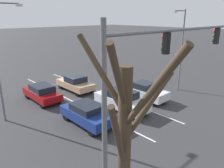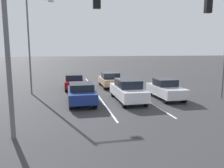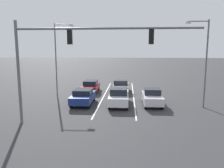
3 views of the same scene
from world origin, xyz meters
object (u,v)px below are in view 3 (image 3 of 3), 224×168
object	(u,v)px
car_silver_leftlane_front	(152,97)
car_white_midlane_front	(119,96)
car_maroon_rightlane_second	(91,86)
car_tan_midlane_second	(121,86)
traffic_signal_gantry	(71,49)
street_lamp_right_shoulder	(58,54)
car_navy_rightlane_front	(83,96)
street_lamp_left_shoulder	(204,58)

from	to	relation	value
car_silver_leftlane_front	car_white_midlane_front	xyz separation A→B (m)	(3.13, 0.16, 0.07)
car_white_midlane_front	car_maroon_rightlane_second	distance (m)	7.13
car_tan_midlane_second	traffic_signal_gantry	xyz separation A→B (m)	(2.98, 12.11, 4.44)
street_lamp_right_shoulder	car_white_midlane_front	bearing A→B (deg)	148.70
car_navy_rightlane_front	car_tan_midlane_second	distance (m)	7.31
car_silver_leftlane_front	traffic_signal_gantry	xyz separation A→B (m)	(6.13, 5.85, 4.44)
car_white_midlane_front	street_lamp_left_shoulder	xyz separation A→B (m)	(-7.45, 0.44, 3.66)
street_lamp_left_shoulder	traffic_signal_gantry	bearing A→B (deg)	26.64
traffic_signal_gantry	car_tan_midlane_second	bearing A→B (deg)	-103.81
car_white_midlane_front	street_lamp_right_shoulder	distance (m)	9.24
car_white_midlane_front	car_silver_leftlane_front	bearing A→B (deg)	-176.99
car_maroon_rightlane_second	car_white_midlane_front	bearing A→B (deg)	121.49
car_navy_rightlane_front	car_maroon_rightlane_second	world-z (taller)	car_navy_rightlane_front
car_tan_midlane_second	traffic_signal_gantry	size ratio (longest dim) A/B	0.34
traffic_signal_gantry	street_lamp_right_shoulder	distance (m)	10.89
car_navy_rightlane_front	car_white_midlane_front	bearing A→B (deg)	-179.02
car_silver_leftlane_front	car_maroon_rightlane_second	size ratio (longest dim) A/B	0.97
car_navy_rightlane_front	car_white_midlane_front	distance (m)	3.42
car_navy_rightlane_front	street_lamp_right_shoulder	bearing A→B (deg)	-49.67
car_silver_leftlane_front	car_maroon_rightlane_second	world-z (taller)	car_silver_leftlane_front
car_silver_leftlane_front	street_lamp_left_shoulder	size ratio (longest dim) A/B	0.52
street_lamp_right_shoulder	car_tan_midlane_second	bearing A→B (deg)	-163.91
car_navy_rightlane_front	car_tan_midlane_second	size ratio (longest dim) A/B	0.97
car_silver_leftlane_front	traffic_signal_gantry	size ratio (longest dim) A/B	0.32
car_maroon_rightlane_second	traffic_signal_gantry	distance (m)	12.59
car_silver_leftlane_front	car_tan_midlane_second	world-z (taller)	car_silver_leftlane_front
car_navy_rightlane_front	traffic_signal_gantry	xyz separation A→B (m)	(-0.41, 5.63, 4.42)
car_silver_leftlane_front	car_navy_rightlane_front	size ratio (longest dim) A/B	0.98
car_white_midlane_front	car_tan_midlane_second	bearing A→B (deg)	-89.73
street_lamp_right_shoulder	street_lamp_left_shoulder	size ratio (longest dim) A/B	1.04
car_silver_leftlane_front	street_lamp_right_shoulder	world-z (taller)	street_lamp_right_shoulder
car_white_midlane_front	car_maroon_rightlane_second	world-z (taller)	car_white_midlane_front
car_tan_midlane_second	car_maroon_rightlane_second	bearing A→B (deg)	5.31
street_lamp_left_shoulder	car_navy_rightlane_front	bearing A→B (deg)	-2.02
car_white_midlane_front	car_maroon_rightlane_second	size ratio (longest dim) A/B	1.14
traffic_signal_gantry	car_white_midlane_front	bearing A→B (deg)	-117.88
street_lamp_left_shoulder	street_lamp_right_shoulder	bearing A→B (deg)	-18.18
car_white_midlane_front	car_tan_midlane_second	distance (m)	6.42
car_silver_leftlane_front	car_white_midlane_front	distance (m)	3.13
car_maroon_rightlane_second	street_lamp_right_shoulder	distance (m)	5.51
car_silver_leftlane_front	car_maroon_rightlane_second	bearing A→B (deg)	-40.81
car_silver_leftlane_front	street_lamp_left_shoulder	distance (m)	5.74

